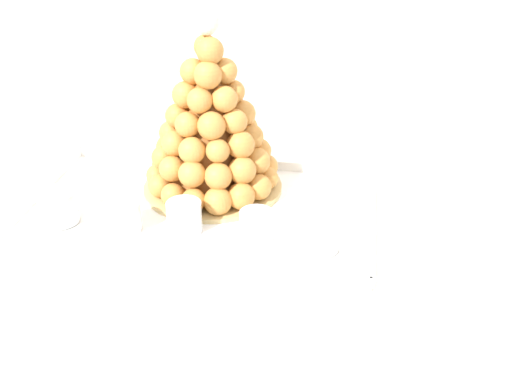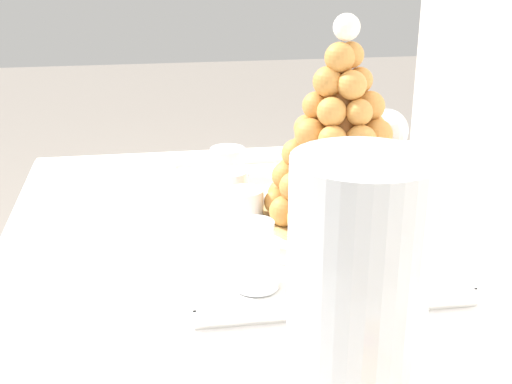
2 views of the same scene
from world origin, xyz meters
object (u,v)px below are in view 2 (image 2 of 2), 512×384
serving_tray (291,220)px  dessert_cup_left (228,163)px  dessert_cup_mid_right (256,238)px  macaron_goblet (358,287)px  croquembouche (341,145)px  dessert_cup_centre (246,206)px  dessert_cup_right (256,269)px  wine_glass (386,135)px  dessert_cup_mid_left (231,186)px

serving_tray → dessert_cup_left: (-0.22, -0.08, 0.03)m
dessert_cup_mid_right → macaron_goblet: (0.41, 0.02, 0.14)m
croquembouche → dessert_cup_centre: 0.18m
dessert_cup_left → dessert_cup_right: 0.43m
serving_tray → wine_glass: size_ratio=3.58×
croquembouche → dessert_cup_mid_left: croquembouche is taller
dessert_cup_mid_right → dessert_cup_right: bearing=-8.3°
dessert_cup_centre → dessert_cup_right: (0.22, -0.02, 0.00)m
croquembouche → macaron_goblet: size_ratio=1.13×
dessert_cup_mid_left → wine_glass: 0.27m
serving_tray → dessert_cup_mid_left: dessert_cup_mid_left is taller
serving_tray → wine_glass: (-0.06, 0.17, 0.12)m
croquembouche → dessert_cup_right: croquembouche is taller
dessert_cup_centre → dessert_cup_right: size_ratio=0.96×
dessert_cup_right → macaron_goblet: size_ratio=0.21×
dessert_cup_mid_left → wine_glass: size_ratio=0.36×
croquembouche → dessert_cup_right: size_ratio=5.44×
dessert_cup_mid_left → wine_glass: wine_glass is taller
croquembouche → dessert_cup_right: 0.28m
dessert_cup_mid_left → dessert_cup_right: dessert_cup_right is taller
croquembouche → macaron_goblet: 0.53m
serving_tray → macaron_goblet: macaron_goblet is taller
dessert_cup_left → serving_tray: bearing=19.1°
serving_tray → dessert_cup_mid_right: (0.11, -0.07, 0.02)m
serving_tray → dessert_cup_right: 0.23m
dessert_cup_mid_right → wine_glass: (-0.17, 0.24, 0.09)m
wine_glass → dessert_cup_mid_left: bearing=-99.7°
dessert_cup_centre → macaron_goblet: bearing=1.7°
serving_tray → dessert_cup_mid_left: bearing=-141.4°
dessert_cup_centre → macaron_goblet: macaron_goblet is taller
dessert_cup_centre → dessert_cup_mid_right: bearing=-1.2°
dessert_cup_mid_right → dessert_cup_left: bearing=-179.8°
macaron_goblet → wine_glass: bearing=158.8°
dessert_cup_mid_right → dessert_cup_centre: bearing=178.8°
dessert_cup_centre → wine_glass: size_ratio=0.34×
dessert_cup_mid_left → dessert_cup_right: bearing=-0.9°
dessert_cup_left → dessert_cup_mid_left: dessert_cup_left is taller
serving_tray → dessert_cup_left: size_ratio=9.24×
dessert_cup_right → dessert_cup_mid_right: bearing=171.7°
dessert_cup_left → croquembouche: bearing=33.8°
dessert_cup_left → dessert_cup_right: (0.43, -0.01, 0.00)m
dessert_cup_right → macaron_goblet: (0.31, 0.03, 0.14)m
dessert_cup_right → wine_glass: wine_glass is taller
macaron_goblet → dessert_cup_left: bearing=-178.5°
dessert_cup_left → macaron_goblet: (0.74, 0.02, 0.14)m
dessert_cup_mid_left → macaron_goblet: bearing=2.6°
macaron_goblet → dessert_cup_mid_left: bearing=-177.4°
wine_glass → dessert_cup_right: bearing=-43.6°
wine_glass → macaron_goblet: bearing=-21.2°
dessert_cup_left → macaron_goblet: size_ratio=0.23×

